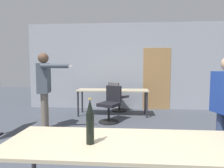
% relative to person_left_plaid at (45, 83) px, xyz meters
% --- Properties ---
extents(back_wall, '(6.56, 0.12, 2.88)m').
position_rel_person_left_plaid_xyz_m(back_wall, '(1.76, 2.45, 0.37)').
color(back_wall, '#A3A8B2').
rests_on(back_wall, ground_plane).
extents(conference_table_near, '(2.19, 0.79, 0.76)m').
position_rel_person_left_plaid_xyz_m(conference_table_near, '(1.85, -2.61, -0.36)').
color(conference_table_near, '#C6B793').
rests_on(conference_table_near, ground_plane).
extents(conference_table_far, '(2.07, 0.65, 0.76)m').
position_rel_person_left_plaid_xyz_m(conference_table_far, '(1.43, 1.46, -0.37)').
color(conference_table_far, '#C6B793').
rests_on(conference_table_far, ground_plane).
extents(person_left_plaid, '(0.85, 0.60, 1.74)m').
position_rel_person_left_plaid_xyz_m(person_left_plaid, '(0.00, 0.00, 0.00)').
color(person_left_plaid, slate).
rests_on(person_left_plaid, ground_plane).
extents(office_chair_mid_tucked, '(0.68, 0.69, 0.93)m').
position_rel_person_left_plaid_xyz_m(office_chair_mid_tucked, '(1.55, 1.99, -0.62)').
color(office_chair_mid_tucked, black).
rests_on(office_chair_mid_tucked, ground_plane).
extents(office_chair_far_right, '(0.63, 0.66, 0.93)m').
position_rel_person_left_plaid_xyz_m(office_chair_far_right, '(1.42, 0.74, -0.63)').
color(office_chair_far_right, black).
rests_on(office_chair_far_right, ground_plane).
extents(beer_bottle, '(0.07, 0.07, 0.40)m').
position_rel_person_left_plaid_xyz_m(beer_bottle, '(1.54, -2.67, -0.11)').
color(beer_bottle, black).
rests_on(beer_bottle, conference_table_near).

